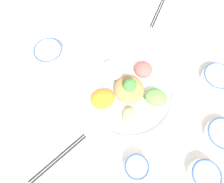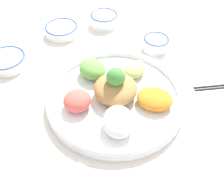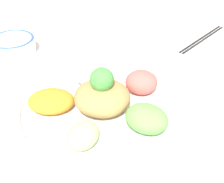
% 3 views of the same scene
% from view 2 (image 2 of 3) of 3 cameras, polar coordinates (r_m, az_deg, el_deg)
% --- Properties ---
extents(ground_plane, '(2.40, 2.40, 0.00)m').
position_cam_2_polar(ground_plane, '(0.73, 2.87, -1.42)').
color(ground_plane, silver).
extents(salad_platter, '(0.37, 0.37, 0.12)m').
position_cam_2_polar(salad_platter, '(0.70, 0.72, -0.80)').
color(salad_platter, white).
rests_on(salad_platter, ground_plane).
extents(sauce_bowl_red, '(0.12, 0.12, 0.03)m').
position_cam_2_polar(sauce_bowl_red, '(0.97, -10.90, 13.10)').
color(sauce_bowl_red, white).
rests_on(sauce_bowl_red, ground_plane).
extents(rice_bowl_blue, '(0.08, 0.08, 0.04)m').
position_cam_2_polar(rice_bowl_blue, '(0.89, 9.52, 10.41)').
color(rice_bowl_blue, white).
rests_on(rice_bowl_blue, ground_plane).
extents(sauce_bowl_dark, '(0.12, 0.12, 0.04)m').
position_cam_2_polar(sauce_bowl_dark, '(0.88, -21.95, 6.21)').
color(sauce_bowl_dark, white).
rests_on(sauce_bowl_dark, ground_plane).
extents(sauce_bowl_far, '(0.10, 0.10, 0.04)m').
position_cam_2_polar(sauce_bowl_far, '(1.00, -1.76, 15.55)').
color(sauce_bowl_far, white).
rests_on(sauce_bowl_far, ground_plane).
extents(serving_spoon_main, '(0.09, 0.12, 0.01)m').
position_cam_2_polar(serving_spoon_main, '(1.01, 17.04, 12.12)').
color(serving_spoon_main, white).
rests_on(serving_spoon_main, ground_plane).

